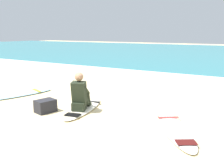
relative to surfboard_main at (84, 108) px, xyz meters
name	(u,v)px	position (x,y,z in m)	size (l,w,h in m)	color
ground_plane	(82,117)	(0.30, -0.49, -0.04)	(80.00, 80.00, 0.00)	beige
sea	(215,53)	(0.30, 19.59, 0.01)	(80.00, 28.00, 0.10)	teal
breaking_foam	(167,75)	(0.30, 5.89, 0.02)	(80.00, 0.90, 0.11)	white
surfboard_main	(84,108)	(0.00, 0.00, 0.00)	(0.94, 2.08, 0.08)	#EFE5C6
surfer_seated	(80,95)	(0.02, -0.17, 0.40)	(0.54, 0.77, 0.95)	black
surfboard_spare_near	(17,95)	(-2.70, 0.08, 0.00)	(1.18, 2.41, 0.08)	#9ED1E5
surfboard_spare_far	(175,129)	(2.49, -0.18, 0.00)	(1.60, 2.15, 0.08)	white
beach_bag	(45,106)	(-0.72, -0.65, 0.12)	(0.36, 0.48, 0.32)	#232328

